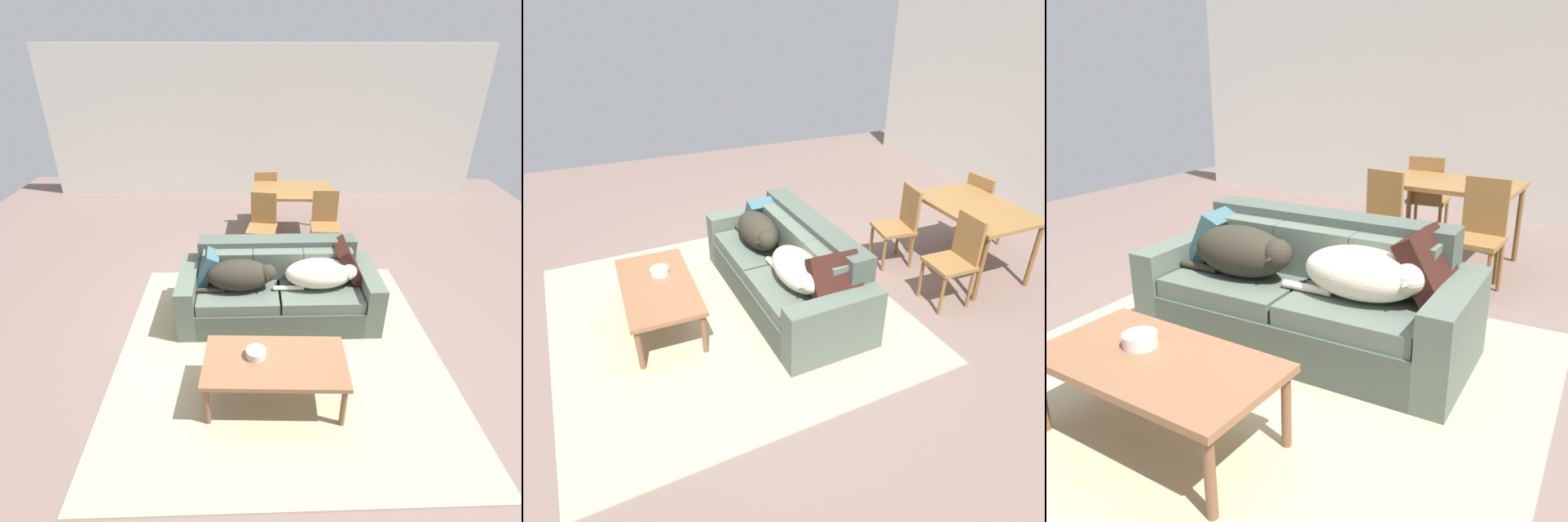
{
  "view_description": "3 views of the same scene",
  "coord_description": "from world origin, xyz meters",
  "views": [
    {
      "loc": [
        0.12,
        -3.98,
        2.9
      ],
      "look_at": [
        0.06,
        -0.01,
        0.68
      ],
      "focal_mm": 28.64,
      "sensor_mm": 36.0,
      "label": 1
    },
    {
      "loc": [
        3.94,
        -1.65,
        2.78
      ],
      "look_at": [
        0.37,
        -0.13,
        0.52
      ],
      "focal_mm": 32.06,
      "sensor_mm": 36.0,
      "label": 2
    },
    {
      "loc": [
        2.05,
        -2.93,
        1.76
      ],
      "look_at": [
        0.34,
        -0.19,
        0.64
      ],
      "focal_mm": 38.35,
      "sensor_mm": 36.0,
      "label": 3
    }
  ],
  "objects": [
    {
      "name": "throw_pillow_by_right_arm",
      "position": [
        1.04,
        0.06,
        0.65
      ],
      "size": [
        0.34,
        0.45,
        0.45
      ],
      "primitive_type": "cube",
      "rotation": [
        0.0,
        -0.53,
        -0.0
      ],
      "color": "black",
      "rests_on": "couch"
    },
    {
      "name": "couch",
      "position": [
        0.25,
        -0.03,
        0.32
      ],
      "size": [
        2.21,
        1.01,
        0.83
      ],
      "rotation": [
        0.0,
        0.0,
        0.05
      ],
      "color": "#434D43",
      "rests_on": "ground"
    },
    {
      "name": "area_rug",
      "position": [
        0.25,
        -0.71,
        0.01
      ],
      "size": [
        3.38,
        3.39,
        0.01
      ],
      "primitive_type": "cube",
      "rotation": [
        0.0,
        0.0,
        0.05
      ],
      "color": "tan",
      "rests_on": "ground"
    },
    {
      "name": "ground_plane",
      "position": [
        0.0,
        0.0,
        0.0
      ],
      "size": [
        10.0,
        10.0,
        0.0
      ],
      "primitive_type": "plane",
      "color": "#735D55"
    },
    {
      "name": "coffee_table",
      "position": [
        0.2,
        -1.32,
        0.41
      ],
      "size": [
        1.22,
        0.65,
        0.45
      ],
      "color": "brown",
      "rests_on": "ground"
    },
    {
      "name": "dining_chair_far_left",
      "position": [
        0.08,
        2.59,
        0.5
      ],
      "size": [
        0.44,
        0.44,
        0.91
      ],
      "rotation": [
        0.0,
        0.0,
        3.26
      ],
      "color": "brown",
      "rests_on": "ground"
    },
    {
      "name": "throw_pillow_by_left_arm",
      "position": [
        -0.54,
        -0.01,
        0.62
      ],
      "size": [
        0.32,
        0.4,
        0.4
      ],
      "primitive_type": "cube",
      "rotation": [
        0.0,
        0.44,
        0.09
      ],
      "color": "#32545D",
      "rests_on": "couch"
    },
    {
      "name": "dining_chair_near_right",
      "position": [
        0.95,
        1.46,
        0.52
      ],
      "size": [
        0.41,
        0.41,
        0.93
      ],
      "rotation": [
        0.0,
        0.0,
        -0.03
      ],
      "color": "brown",
      "rests_on": "ground"
    },
    {
      "name": "dog_on_right_cushion",
      "position": [
        0.71,
        -0.14,
        0.61
      ],
      "size": [
        0.89,
        0.41,
        0.32
      ],
      "rotation": [
        0.0,
        0.0,
        0.05
      ],
      "color": "beige",
      "rests_on": "couch"
    },
    {
      "name": "dog_on_left_cushion",
      "position": [
        -0.14,
        -0.2,
        0.62
      ],
      "size": [
        0.86,
        0.39,
        0.34
      ],
      "rotation": [
        0.0,
        0.0,
        0.05
      ],
      "color": "#2B281F",
      "rests_on": "couch"
    },
    {
      "name": "dining_table",
      "position": [
        0.51,
        2.06,
        0.69
      ],
      "size": [
        1.2,
        0.81,
        0.77
      ],
      "color": "brown",
      "rests_on": "ground"
    },
    {
      "name": "dining_chair_near_left",
      "position": [
        0.06,
        1.43,
        0.5
      ],
      "size": [
        0.45,
        0.45,
        0.91
      ],
      "rotation": [
        0.0,
        0.0,
        -0.14
      ],
      "color": "brown",
      "rests_on": "ground"
    },
    {
      "name": "bowl_on_coffee_table",
      "position": [
        0.04,
        -1.27,
        0.49
      ],
      "size": [
        0.17,
        0.17,
        0.07
      ],
      "primitive_type": "cylinder",
      "color": "silver",
      "rests_on": "coffee_table"
    }
  ]
}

